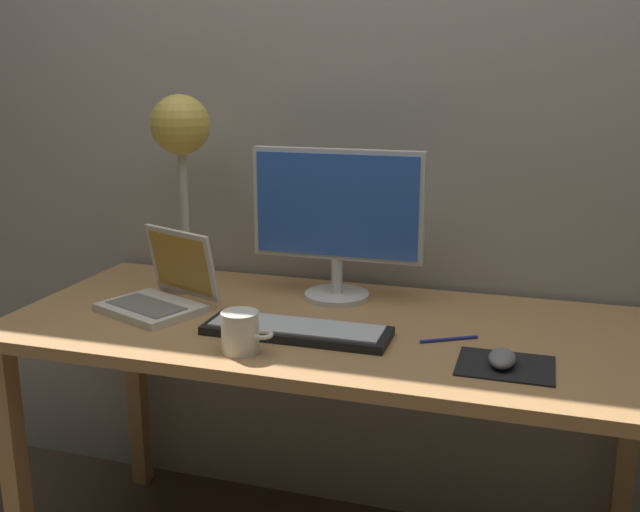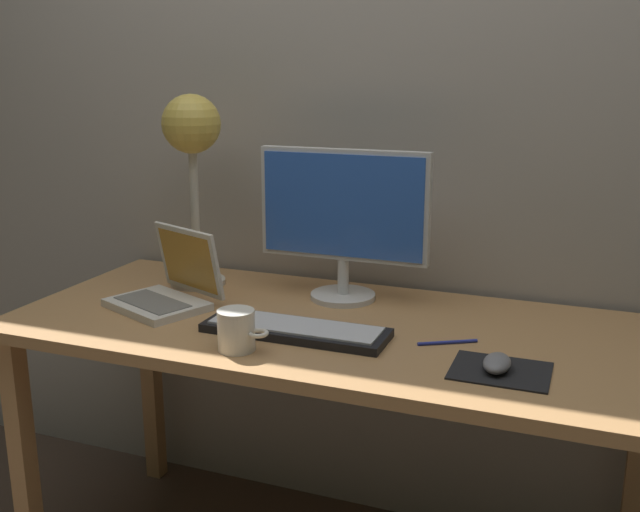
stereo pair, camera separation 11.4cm
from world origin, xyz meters
TOP-DOWN VIEW (x-y plane):
  - back_wall at (0.00, 0.40)m, footprint 4.80×0.06m
  - desk at (0.00, 0.00)m, footprint 1.60×0.70m
  - monitor at (-0.04, 0.19)m, footprint 0.46×0.18m
  - keyboard_main at (-0.05, -0.11)m, footprint 0.44×0.14m
  - laptop at (-0.44, -0.01)m, footprint 0.31×0.30m
  - desk_lamp at (-0.48, 0.17)m, footprint 0.16×0.16m
  - mousepad at (0.43, -0.16)m, footprint 0.20×0.16m
  - mouse at (0.42, -0.16)m, footprint 0.06×0.10m
  - coffee_mug at (-0.13, -0.24)m, footprint 0.12×0.08m
  - pen at (0.29, -0.04)m, footprint 0.12×0.08m

SIDE VIEW (x-z plane):
  - desk at x=0.00m, z-range 0.29..1.03m
  - mousepad at x=0.43m, z-range 0.74..0.74m
  - pen at x=0.29m, z-range 0.74..0.75m
  - keyboard_main at x=-0.05m, z-range 0.74..0.76m
  - mouse at x=0.42m, z-range 0.74..0.78m
  - coffee_mug at x=-0.13m, z-range 0.74..0.83m
  - laptop at x=-0.44m, z-range 0.70..0.90m
  - monitor at x=-0.04m, z-range 0.77..1.17m
  - desk_lamp at x=-0.48m, z-range 0.88..1.42m
  - back_wall at x=0.00m, z-range 0.00..2.60m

